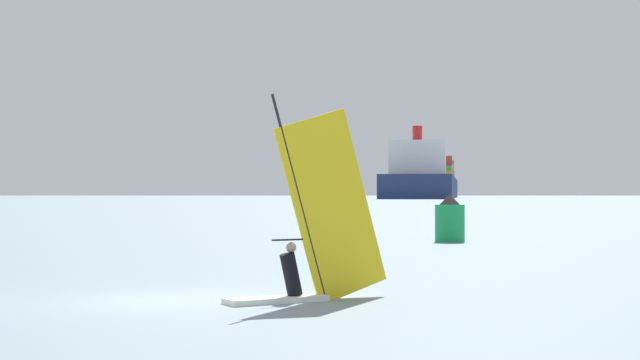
{
  "coord_description": "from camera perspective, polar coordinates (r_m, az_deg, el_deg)",
  "views": [
    {
      "loc": [
        5.09,
        -19.9,
        2.28
      ],
      "look_at": [
        1.87,
        18.57,
        2.82
      ],
      "focal_mm": 53.52,
      "sensor_mm": 36.0,
      "label": 1
    }
  ],
  "objects": [
    {
      "name": "windsurfer",
      "position": [
        20.31,
        -0.62,
        -3.69
      ],
      "size": [
        3.37,
        2.48,
        4.49
      ],
      "rotation": [
        0.0,
        0.0,
        3.75
      ],
      "color": "white",
      "rests_on": "ground_plane"
    },
    {
      "name": "channel_buoy",
      "position": [
        45.23,
        7.77,
        -2.4
      ],
      "size": [
        1.39,
        1.39,
        2.25
      ],
      "color": "#19994C",
      "rests_on": "ground_plane"
    },
    {
      "name": "cargo_ship",
      "position": [
        475.52,
        6.35,
        -0.15
      ],
      "size": [
        43.49,
        208.7,
        30.16
      ],
      "rotation": [
        0.0,
        0.0,
        1.5
      ],
      "color": "navy",
      "rests_on": "ground_plane"
    },
    {
      "name": "ground_plane",
      "position": [
        20.67,
        -9.59,
        -7.12
      ],
      "size": [
        4000.0,
        4000.0,
        0.0
      ],
      "primitive_type": "plane",
      "color": "gray"
    },
    {
      "name": "distant_headland",
      "position": [
        1397.79,
        16.88,
        0.09
      ],
      "size": [
        776.83,
        563.26,
        46.55
      ],
      "primitive_type": "cube",
      "rotation": [
        0.0,
        0.0,
        -0.25
      ],
      "color": "#756B56",
      "rests_on": "ground_plane"
    }
  ]
}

